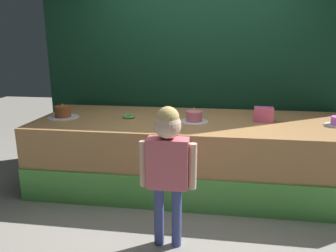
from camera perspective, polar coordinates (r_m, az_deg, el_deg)
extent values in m
plane|color=gray|center=(3.18, 3.72, -15.06)|extent=(12.00, 12.00, 0.00)
cube|color=#B27F4C|center=(3.60, 4.64, -4.75)|extent=(3.44, 1.27, 0.76)
cube|color=#59B24C|center=(3.09, 3.76, -12.39)|extent=(3.44, 0.02, 0.34)
cube|color=#113823|center=(4.14, 5.66, 14.15)|extent=(4.04, 0.08, 3.09)
cylinder|color=#3F4C8C|center=(2.62, -1.62, -15.71)|extent=(0.08, 0.08, 0.50)
cylinder|color=#3F4C8C|center=(2.61, 1.55, -15.93)|extent=(0.08, 0.08, 0.50)
cube|color=#D86672|center=(2.42, -0.04, -6.67)|extent=(0.31, 0.14, 0.39)
cylinder|color=beige|center=(2.45, -4.41, -6.74)|extent=(0.06, 0.06, 0.36)
cylinder|color=beige|center=(2.40, 4.42, -7.21)|extent=(0.06, 0.06, 0.36)
sphere|color=beige|center=(2.33, -0.04, 0.13)|extent=(0.20, 0.20, 0.20)
sphere|color=tan|center=(2.31, -0.04, 1.45)|extent=(0.17, 0.17, 0.17)
cube|color=#E35B91|center=(3.55, 16.71, 2.00)|extent=(0.21, 0.17, 0.15)
torus|color=#59B259|center=(3.59, -7.00, 1.72)|extent=(0.14, 0.14, 0.03)
cylinder|color=white|center=(3.76, -18.20, 1.50)|extent=(0.34, 0.34, 0.01)
cylinder|color=brown|center=(3.75, -18.28, 2.50)|extent=(0.17, 0.17, 0.12)
cone|color=#F2E566|center=(3.73, -18.38, 3.67)|extent=(0.02, 0.02, 0.03)
cylinder|color=white|center=(3.39, 4.66, 0.82)|extent=(0.31, 0.31, 0.01)
cylinder|color=pink|center=(3.38, 4.68, 1.78)|extent=(0.17, 0.17, 0.11)
cone|color=#F2E566|center=(3.36, 4.71, 3.08)|extent=(0.02, 0.02, 0.05)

